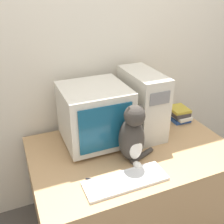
{
  "coord_description": "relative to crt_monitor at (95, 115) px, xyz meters",
  "views": [
    {
      "loc": [
        -0.71,
        -0.9,
        1.75
      ],
      "look_at": [
        -0.13,
        0.48,
        0.99
      ],
      "focal_mm": 42.0,
      "sensor_mm": 36.0,
      "label": 1
    }
  ],
  "objects": [
    {
      "name": "cat",
      "position": [
        0.14,
        -0.3,
        -0.04
      ],
      "size": [
        0.25,
        0.22,
        0.4
      ],
      "rotation": [
        0.0,
        0.0,
        -0.03
      ],
      "color": "#38332D",
      "rests_on": "desk"
    },
    {
      "name": "pen",
      "position": [
        -0.13,
        -0.4,
        -0.21
      ],
      "size": [
        0.13,
        0.07,
        0.01
      ],
      "color": "black",
      "rests_on": "desk"
    },
    {
      "name": "computer_tower",
      "position": [
        0.37,
        -0.0,
        0.02
      ],
      "size": [
        0.21,
        0.45,
        0.47
      ],
      "color": "beige",
      "rests_on": "desk"
    },
    {
      "name": "desk",
      "position": [
        0.2,
        -0.19,
        -0.57
      ],
      "size": [
        1.37,
        0.88,
        0.71
      ],
      "color": "tan",
      "rests_on": "ground_plane"
    },
    {
      "name": "book_stack",
      "position": [
        0.75,
        0.04,
        -0.16
      ],
      "size": [
        0.15,
        0.21,
        0.11
      ],
      "color": "#234793",
      "rests_on": "desk"
    },
    {
      "name": "crt_monitor",
      "position": [
        0.0,
        0.0,
        0.0
      ],
      "size": [
        0.44,
        0.44,
        0.42
      ],
      "color": "beige",
      "rests_on": "desk"
    },
    {
      "name": "wall_back",
      "position": [
        0.2,
        0.32,
        0.33
      ],
      "size": [
        7.0,
        0.05,
        2.5
      ],
      "color": "beige",
      "rests_on": "ground_plane"
    },
    {
      "name": "keyboard",
      "position": [
        0.02,
        -0.48,
        -0.21
      ],
      "size": [
        0.49,
        0.17,
        0.02
      ],
      "color": "silver",
      "rests_on": "desk"
    }
  ]
}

